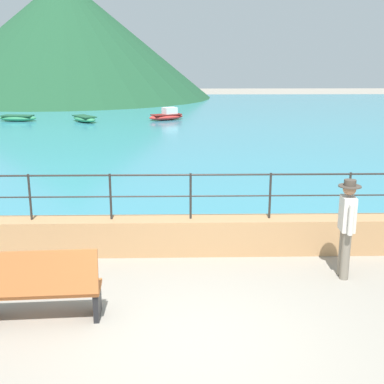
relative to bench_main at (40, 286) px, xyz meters
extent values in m
plane|color=gray|center=(2.22, -0.55, -0.56)|extent=(120.00, 120.00, 0.00)
cube|color=tan|center=(2.22, 2.65, -0.21)|extent=(20.00, 0.56, 0.70)
cylinder|color=#282623|center=(-0.85, 2.65, 0.59)|extent=(0.04, 0.04, 0.90)
cylinder|color=#282623|center=(0.68, 2.65, 0.59)|extent=(0.04, 0.04, 0.90)
cylinder|color=#282623|center=(2.22, 2.65, 0.59)|extent=(0.04, 0.04, 0.90)
cylinder|color=#282623|center=(3.75, 2.65, 0.59)|extent=(0.04, 0.04, 0.90)
cylinder|color=#282623|center=(5.28, 2.65, 0.59)|extent=(0.04, 0.04, 0.90)
cylinder|color=#282623|center=(2.22, 2.65, 1.01)|extent=(18.40, 0.04, 0.04)
cylinder|color=#282623|center=(2.22, 2.65, 0.59)|extent=(18.40, 0.03, 0.03)
cube|color=teal|center=(2.22, 25.29, -0.53)|extent=(64.00, 44.32, 0.06)
cone|color=#1E4C2D|center=(-8.75, 43.23, 5.00)|extent=(27.56, 27.56, 11.13)
cube|color=#B76633|center=(-0.01, 0.10, -0.10)|extent=(1.73, 0.62, 0.06)
cube|color=#B76633|center=(0.01, -0.12, 0.25)|extent=(1.71, 0.25, 0.64)
cube|color=black|center=(0.78, 0.14, -0.34)|extent=(0.11, 0.47, 0.43)
cylinder|color=slate|center=(4.87, 1.53, -0.13)|extent=(0.15, 0.15, 0.86)
cylinder|color=slate|center=(4.85, 1.35, -0.13)|extent=(0.15, 0.15, 0.86)
cube|color=beige|center=(4.86, 1.44, 0.60)|extent=(0.25, 0.38, 0.60)
cylinder|color=beige|center=(4.88, 1.68, 0.56)|extent=(0.09, 0.09, 0.52)
cylinder|color=beige|center=(4.84, 1.20, 0.56)|extent=(0.09, 0.09, 0.52)
sphere|color=#9E7051|center=(4.86, 1.44, 1.03)|extent=(0.22, 0.22, 0.22)
cylinder|color=#4C4238|center=(4.86, 1.44, 1.08)|extent=(0.38, 0.38, 0.02)
cylinder|color=#4C4238|center=(4.86, 1.44, 1.14)|extent=(0.20, 0.20, 0.10)
ellipsoid|color=#338C59|center=(-3.71, 23.58, -0.32)|extent=(2.08, 2.39, 0.36)
cube|color=#1C4D31|center=(-3.71, 23.58, -0.17)|extent=(1.70, 1.94, 0.06)
ellipsoid|color=#338C59|center=(-7.83, 24.06, -0.32)|extent=(2.39, 1.15, 0.36)
cube|color=#1C4D31|center=(-7.83, 24.06, -0.17)|extent=(1.91, 0.97, 0.06)
ellipsoid|color=red|center=(1.16, 24.43, -0.32)|extent=(2.43, 1.96, 0.36)
cube|color=maroon|center=(1.16, 24.43, -0.17)|extent=(1.97, 1.61, 0.06)
cube|color=silver|center=(1.37, 24.56, 0.06)|extent=(1.01, 0.95, 0.40)
camera|label=1|loc=(2.03, -6.63, 3.14)|focal=46.92mm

